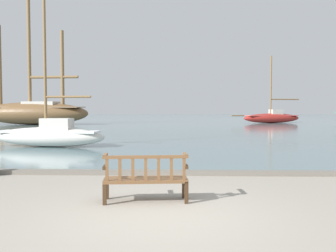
{
  "coord_description": "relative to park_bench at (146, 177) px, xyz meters",
  "views": [
    {
      "loc": [
        0.36,
        -6.1,
        1.82
      ],
      "look_at": [
        -0.15,
        10.0,
        1.0
      ],
      "focal_mm": 40.0,
      "sensor_mm": 36.0,
      "label": 1
    }
  ],
  "objects": [
    {
      "name": "quay_edge_kerb",
      "position": [
        0.29,
        2.86,
        -0.41
      ],
      "size": [
        40.0,
        0.3,
        0.12
      ],
      "primitive_type": "cube",
      "color": "slate",
      "rests_on": "ground"
    },
    {
      "name": "sailboat_outer_starboard",
      "position": [
        10.7,
        33.92,
        0.24
      ],
      "size": [
        8.02,
        3.58,
        7.27
      ],
      "color": "maroon",
      "rests_on": "harbor_water"
    },
    {
      "name": "sailboat_nearest_port",
      "position": [
        -5.06,
        9.09,
        0.16
      ],
      "size": [
        5.19,
        1.85,
        7.3
      ],
      "color": "silver",
      "rests_on": "harbor_water"
    },
    {
      "name": "sailboat_far_port",
      "position": [
        -13.79,
        29.29,
        0.94
      ],
      "size": [
        13.38,
        4.4,
        12.71
      ],
      "color": "brown",
      "rests_on": "harbor_water"
    },
    {
      "name": "harbor_water",
      "position": [
        0.29,
        43.01,
        -0.43
      ],
      "size": [
        100.0,
        80.0,
        0.08
      ],
      "primitive_type": "cube",
      "color": "slate",
      "rests_on": "ground"
    },
    {
      "name": "ground_plane",
      "position": [
        0.29,
        -0.99,
        -0.47
      ],
      "size": [
        160.0,
        160.0,
        0.0
      ],
      "primitive_type": "plane",
      "color": "gray"
    },
    {
      "name": "park_bench",
      "position": [
        0.0,
        0.0,
        0.0
      ],
      "size": [
        1.64,
        0.67,
        0.92
      ],
      "color": "#3D2A19",
      "rests_on": "ground"
    }
  ]
}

